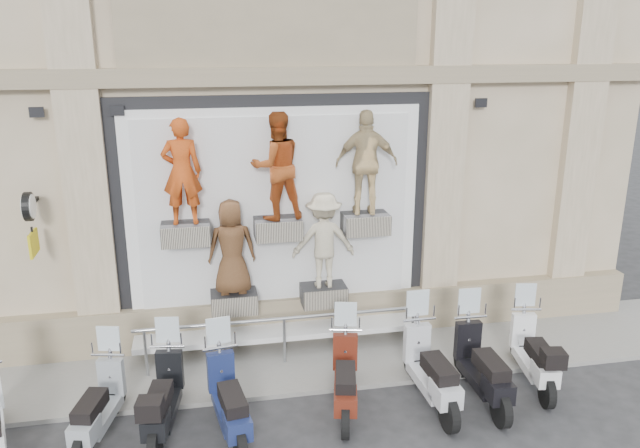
{
  "coord_description": "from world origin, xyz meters",
  "views": [
    {
      "loc": [
        -1.26,
        -7.57,
        5.48
      ],
      "look_at": [
        0.6,
        1.9,
        2.57
      ],
      "focal_mm": 35.0,
      "sensor_mm": 36.0,
      "label": 1
    }
  ],
  "objects_px": {
    "scooter_h": "(483,353)",
    "scooter_i": "(535,342)",
    "scooter_e": "(228,386)",
    "scooter_f": "(345,365)",
    "scooter_g": "(432,356)",
    "clock_sign_bracket": "(30,215)",
    "guard_rail": "(284,342)",
    "scooter_d": "(162,385)",
    "scooter_c": "(97,393)"
  },
  "relations": [
    {
      "from": "scooter_h",
      "to": "scooter_i",
      "type": "height_order",
      "value": "scooter_h"
    },
    {
      "from": "scooter_e",
      "to": "scooter_f",
      "type": "bearing_deg",
      "value": 0.67
    },
    {
      "from": "scooter_h",
      "to": "scooter_g",
      "type": "bearing_deg",
      "value": 178.47
    },
    {
      "from": "scooter_f",
      "to": "scooter_h",
      "type": "relative_size",
      "value": 0.94
    },
    {
      "from": "clock_sign_bracket",
      "to": "scooter_f",
      "type": "relative_size",
      "value": 0.55
    },
    {
      "from": "guard_rail",
      "to": "clock_sign_bracket",
      "type": "xyz_separation_m",
      "value": [
        -3.9,
        0.47,
        2.34
      ]
    },
    {
      "from": "scooter_i",
      "to": "scooter_e",
      "type": "bearing_deg",
      "value": -165.14
    },
    {
      "from": "scooter_d",
      "to": "scooter_f",
      "type": "height_order",
      "value": "scooter_d"
    },
    {
      "from": "scooter_h",
      "to": "scooter_i",
      "type": "distance_m",
      "value": 1.06
    },
    {
      "from": "guard_rail",
      "to": "scooter_i",
      "type": "bearing_deg",
      "value": -18.96
    },
    {
      "from": "scooter_c",
      "to": "scooter_f",
      "type": "height_order",
      "value": "scooter_f"
    },
    {
      "from": "scooter_f",
      "to": "scooter_e",
      "type": "bearing_deg",
      "value": -158.07
    },
    {
      "from": "guard_rail",
      "to": "scooter_c",
      "type": "bearing_deg",
      "value": -152.32
    },
    {
      "from": "guard_rail",
      "to": "scooter_e",
      "type": "relative_size",
      "value": 2.66
    },
    {
      "from": "scooter_c",
      "to": "scooter_i",
      "type": "xyz_separation_m",
      "value": [
        6.73,
        0.15,
        0.03
      ]
    },
    {
      "from": "guard_rail",
      "to": "scooter_i",
      "type": "height_order",
      "value": "scooter_i"
    },
    {
      "from": "scooter_f",
      "to": "scooter_d",
      "type": "bearing_deg",
      "value": -166.22
    },
    {
      "from": "scooter_c",
      "to": "scooter_h",
      "type": "distance_m",
      "value": 5.71
    },
    {
      "from": "scooter_g",
      "to": "scooter_i",
      "type": "bearing_deg",
      "value": 5.52
    },
    {
      "from": "scooter_f",
      "to": "scooter_g",
      "type": "bearing_deg",
      "value": 9.35
    },
    {
      "from": "scooter_e",
      "to": "scooter_i",
      "type": "relative_size",
      "value": 1.02
    },
    {
      "from": "scooter_d",
      "to": "scooter_i",
      "type": "relative_size",
      "value": 1.0
    },
    {
      "from": "scooter_d",
      "to": "guard_rail",
      "type": "bearing_deg",
      "value": 46.31
    },
    {
      "from": "scooter_e",
      "to": "scooter_h",
      "type": "xyz_separation_m",
      "value": [
        3.91,
        0.15,
        0.03
      ]
    },
    {
      "from": "clock_sign_bracket",
      "to": "scooter_h",
      "type": "xyz_separation_m",
      "value": [
        6.77,
        -2.08,
        -2.0
      ]
    },
    {
      "from": "scooter_d",
      "to": "scooter_f",
      "type": "xyz_separation_m",
      "value": [
        2.67,
        0.04,
        -0.0
      ]
    },
    {
      "from": "scooter_i",
      "to": "clock_sign_bracket",
      "type": "bearing_deg",
      "value": 176.96
    },
    {
      "from": "scooter_c",
      "to": "scooter_i",
      "type": "distance_m",
      "value": 6.73
    },
    {
      "from": "scooter_d",
      "to": "scooter_h",
      "type": "relative_size",
      "value": 0.94
    },
    {
      "from": "scooter_e",
      "to": "scooter_h",
      "type": "relative_size",
      "value": 0.96
    },
    {
      "from": "guard_rail",
      "to": "scooter_h",
      "type": "relative_size",
      "value": 2.55
    },
    {
      "from": "clock_sign_bracket",
      "to": "scooter_d",
      "type": "distance_m",
      "value": 3.45
    },
    {
      "from": "scooter_d",
      "to": "scooter_g",
      "type": "height_order",
      "value": "scooter_g"
    },
    {
      "from": "guard_rail",
      "to": "scooter_c",
      "type": "distance_m",
      "value": 3.22
    },
    {
      "from": "scooter_d",
      "to": "scooter_h",
      "type": "distance_m",
      "value": 4.82
    },
    {
      "from": "scooter_c",
      "to": "scooter_e",
      "type": "height_order",
      "value": "scooter_e"
    },
    {
      "from": "clock_sign_bracket",
      "to": "scooter_i",
      "type": "distance_m",
      "value": 8.26
    },
    {
      "from": "guard_rail",
      "to": "scooter_g",
      "type": "xyz_separation_m",
      "value": [
        2.04,
        -1.56,
        0.35
      ]
    },
    {
      "from": "scooter_h",
      "to": "scooter_c",
      "type": "bearing_deg",
      "value": -179.76
    },
    {
      "from": "clock_sign_bracket",
      "to": "scooter_e",
      "type": "bearing_deg",
      "value": -37.85
    },
    {
      "from": "scooter_g",
      "to": "clock_sign_bracket",
      "type": "bearing_deg",
      "value": 159.62
    },
    {
      "from": "scooter_h",
      "to": "clock_sign_bracket",
      "type": "bearing_deg",
      "value": 164.39
    },
    {
      "from": "scooter_f",
      "to": "scooter_g",
      "type": "xyz_separation_m",
      "value": [
        1.33,
        -0.08,
        0.06
      ]
    },
    {
      "from": "scooter_c",
      "to": "scooter_e",
      "type": "relative_size",
      "value": 0.94
    },
    {
      "from": "scooter_g",
      "to": "scooter_d",
      "type": "bearing_deg",
      "value": 177.81
    },
    {
      "from": "scooter_c",
      "to": "scooter_f",
      "type": "distance_m",
      "value": 3.56
    },
    {
      "from": "guard_rail",
      "to": "scooter_g",
      "type": "bearing_deg",
      "value": -37.43
    },
    {
      "from": "scooter_d",
      "to": "scooter_i",
      "type": "height_order",
      "value": "same"
    },
    {
      "from": "guard_rail",
      "to": "scooter_f",
      "type": "height_order",
      "value": "scooter_f"
    },
    {
      "from": "scooter_c",
      "to": "scooter_g",
      "type": "height_order",
      "value": "scooter_g"
    }
  ]
}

